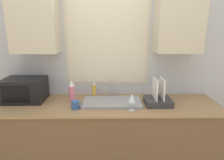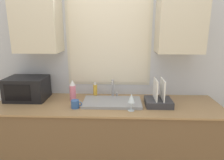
{
  "view_description": "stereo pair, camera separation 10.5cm",
  "coord_description": "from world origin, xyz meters",
  "px_view_note": "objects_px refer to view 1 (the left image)",
  "views": [
    {
      "loc": [
        0.03,
        -1.75,
        1.71
      ],
      "look_at": [
        0.05,
        0.29,
        1.16
      ],
      "focal_mm": 32.0,
      "sensor_mm": 36.0,
      "label": 1
    },
    {
      "loc": [
        0.13,
        -1.75,
        1.71
      ],
      "look_at": [
        0.05,
        0.29,
        1.16
      ],
      "focal_mm": 32.0,
      "sensor_mm": 36.0,
      "label": 2
    }
  ],
  "objects_px": {
    "faucet": "(112,88)",
    "mug_near_sink": "(75,105)",
    "spray_bottle": "(72,92)",
    "dish_rack": "(158,99)",
    "soap_bottle": "(94,91)",
    "microwave": "(25,90)",
    "wine_glass": "(132,98)"
  },
  "relations": [
    {
      "from": "dish_rack",
      "to": "spray_bottle",
      "type": "height_order",
      "value": "dish_rack"
    },
    {
      "from": "spray_bottle",
      "to": "wine_glass",
      "type": "distance_m",
      "value": 0.7
    },
    {
      "from": "microwave",
      "to": "soap_bottle",
      "type": "height_order",
      "value": "microwave"
    },
    {
      "from": "spray_bottle",
      "to": "soap_bottle",
      "type": "distance_m",
      "value": 0.28
    },
    {
      "from": "faucet",
      "to": "dish_rack",
      "type": "xyz_separation_m",
      "value": [
        0.5,
        -0.22,
        -0.07
      ]
    },
    {
      "from": "microwave",
      "to": "dish_rack",
      "type": "xyz_separation_m",
      "value": [
        1.5,
        -0.14,
        -0.07
      ]
    },
    {
      "from": "microwave",
      "to": "soap_bottle",
      "type": "relative_size",
      "value": 2.47
    },
    {
      "from": "spray_bottle",
      "to": "soap_bottle",
      "type": "relative_size",
      "value": 1.39
    },
    {
      "from": "faucet",
      "to": "dish_rack",
      "type": "relative_size",
      "value": 0.76
    },
    {
      "from": "faucet",
      "to": "microwave",
      "type": "xyz_separation_m",
      "value": [
        -1.0,
        -0.08,
        0.0
      ]
    },
    {
      "from": "spray_bottle",
      "to": "mug_near_sink",
      "type": "relative_size",
      "value": 2.16
    },
    {
      "from": "faucet",
      "to": "mug_near_sink",
      "type": "height_order",
      "value": "faucet"
    },
    {
      "from": "dish_rack",
      "to": "soap_bottle",
      "type": "distance_m",
      "value": 0.75
    },
    {
      "from": "mug_near_sink",
      "to": "wine_glass",
      "type": "height_order",
      "value": "wine_glass"
    },
    {
      "from": "spray_bottle",
      "to": "dish_rack",
      "type": "bearing_deg",
      "value": -5.42
    },
    {
      "from": "faucet",
      "to": "dish_rack",
      "type": "distance_m",
      "value": 0.55
    },
    {
      "from": "dish_rack",
      "to": "mug_near_sink",
      "type": "xyz_separation_m",
      "value": [
        -0.88,
        -0.11,
        -0.02
      ]
    },
    {
      "from": "dish_rack",
      "to": "wine_glass",
      "type": "xyz_separation_m",
      "value": [
        -0.3,
        -0.16,
        0.07
      ]
    },
    {
      "from": "soap_bottle",
      "to": "mug_near_sink",
      "type": "relative_size",
      "value": 1.56
    },
    {
      "from": "microwave",
      "to": "soap_bottle",
      "type": "bearing_deg",
      "value": 7.55
    },
    {
      "from": "wine_glass",
      "to": "faucet",
      "type": "bearing_deg",
      "value": 117.57
    },
    {
      "from": "spray_bottle",
      "to": "mug_near_sink",
      "type": "height_order",
      "value": "spray_bottle"
    },
    {
      "from": "microwave",
      "to": "spray_bottle",
      "type": "relative_size",
      "value": 1.78
    },
    {
      "from": "wine_glass",
      "to": "soap_bottle",
      "type": "bearing_deg",
      "value": 136.19
    },
    {
      "from": "microwave",
      "to": "faucet",
      "type": "bearing_deg",
      "value": 4.69
    },
    {
      "from": "faucet",
      "to": "soap_bottle",
      "type": "distance_m",
      "value": 0.22
    },
    {
      "from": "dish_rack",
      "to": "wine_glass",
      "type": "bearing_deg",
      "value": -152.6
    },
    {
      "from": "faucet",
      "to": "mug_near_sink",
      "type": "relative_size",
      "value": 1.89
    },
    {
      "from": "faucet",
      "to": "microwave",
      "type": "height_order",
      "value": "microwave"
    },
    {
      "from": "mug_near_sink",
      "to": "faucet",
      "type": "bearing_deg",
      "value": 40.37
    },
    {
      "from": "faucet",
      "to": "soap_bottle",
      "type": "relative_size",
      "value": 1.21
    },
    {
      "from": "microwave",
      "to": "mug_near_sink",
      "type": "bearing_deg",
      "value": -21.82
    }
  ]
}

